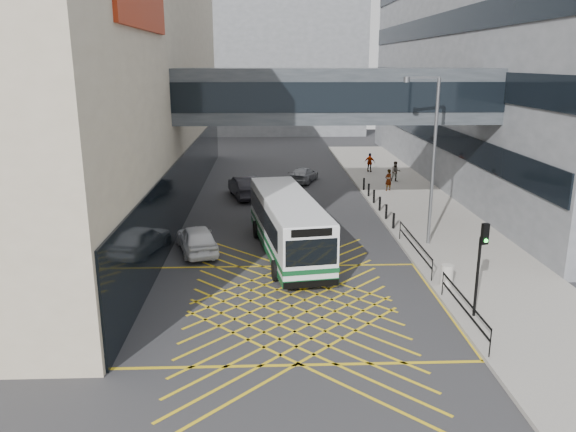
{
  "coord_description": "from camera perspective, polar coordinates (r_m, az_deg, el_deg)",
  "views": [
    {
      "loc": [
        -0.94,
        -20.44,
        9.32
      ],
      "look_at": [
        0.0,
        4.0,
        2.6
      ],
      "focal_mm": 35.0,
      "sensor_mm": 36.0,
      "label": 1
    }
  ],
  "objects": [
    {
      "name": "bollards",
      "position": [
        37.2,
        9.01,
        1.63
      ],
      "size": [
        0.14,
        10.14,
        0.9
      ],
      "color": "black",
      "rests_on": "pavement"
    },
    {
      "name": "car_dark",
      "position": [
        40.03,
        -4.41,
        3.0
      ],
      "size": [
        3.07,
        5.28,
        1.55
      ],
      "primitive_type": "imported",
      "rotation": [
        0.0,
        0.0,
        3.38
      ],
      "color": "black",
      "rests_on": "ground"
    },
    {
      "name": "car_white",
      "position": [
        28.7,
        -9.23,
        -2.27
      ],
      "size": [
        3.06,
        4.89,
        1.45
      ],
      "primitive_type": "imported",
      "rotation": [
        0.0,
        0.0,
        3.43
      ],
      "color": "white",
      "rests_on": "ground"
    },
    {
      "name": "traffic_light",
      "position": [
        21.5,
        19.01,
        -3.91
      ],
      "size": [
        0.29,
        0.44,
        3.65
      ],
      "rotation": [
        0.0,
        0.0,
        0.27
      ],
      "color": "black",
      "rests_on": "pavement"
    },
    {
      "name": "ground",
      "position": [
        22.48,
        0.4,
        -9.13
      ],
      "size": [
        120.0,
        120.0,
        0.0
      ],
      "primitive_type": "plane",
      "color": "#333335"
    },
    {
      "name": "litter_bin",
      "position": [
        24.83,
        15.84,
        -5.79
      ],
      "size": [
        0.52,
        0.52,
        0.9
      ],
      "primitive_type": "cylinder",
      "color": "#ADA89E",
      "rests_on": "pavement"
    },
    {
      "name": "building_far",
      "position": [
        80.45,
        -3.06,
        15.12
      ],
      "size": [
        28.0,
        16.0,
        18.0
      ],
      "primitive_type": "cube",
      "color": "slate",
      "rests_on": "ground"
    },
    {
      "name": "pedestrian_c",
      "position": [
        49.01,
        8.31,
        5.39
      ],
      "size": [
        1.06,
        0.87,
        1.61
      ],
      "primitive_type": "imported",
      "rotation": [
        0.0,
        0.0,
        2.63
      ],
      "color": "gray",
      "rests_on": "pavement"
    },
    {
      "name": "street_lamp",
      "position": [
        29.15,
        14.28,
        6.37
      ],
      "size": [
        1.93,
        0.56,
        8.5
      ],
      "rotation": [
        0.0,
        0.0,
        0.17
      ],
      "color": "slate",
      "rests_on": "pavement"
    },
    {
      "name": "pedestrian_a",
      "position": [
        41.97,
        10.16,
        3.62
      ],
      "size": [
        0.77,
        0.71,
        1.59
      ],
      "primitive_type": "imported",
      "rotation": [
        0.0,
        0.0,
        3.67
      ],
      "color": "gray",
      "rests_on": "pavement"
    },
    {
      "name": "kerb_railings",
      "position": [
        24.8,
        14.61,
        -5.05
      ],
      "size": [
        0.05,
        12.54,
        1.0
      ],
      "color": "black",
      "rests_on": "pavement"
    },
    {
      "name": "box_junction",
      "position": [
        22.48,
        0.4,
        -9.12
      ],
      "size": [
        12.0,
        9.0,
        0.01
      ],
      "color": "gold",
      "rests_on": "ground"
    },
    {
      "name": "bus",
      "position": [
        27.9,
        -0.07,
        -0.76
      ],
      "size": [
        3.93,
        10.69,
        2.93
      ],
      "rotation": [
        0.0,
        0.0,
        0.15
      ],
      "color": "silver",
      "rests_on": "ground"
    },
    {
      "name": "pavement",
      "position": [
        37.95,
        13.05,
        0.87
      ],
      "size": [
        6.0,
        54.0,
        0.16
      ],
      "primitive_type": "cube",
      "color": "gray",
      "rests_on": "ground"
    },
    {
      "name": "pedestrian_b",
      "position": [
        45.28,
        10.88,
        4.45
      ],
      "size": [
        0.78,
        0.46,
        1.6
      ],
      "primitive_type": "imported",
      "rotation": [
        0.0,
        0.0,
        -0.0
      ],
      "color": "gray",
      "rests_on": "pavement"
    },
    {
      "name": "car_silver",
      "position": [
        45.09,
        1.56,
        4.25
      ],
      "size": [
        2.95,
        4.4,
        1.26
      ],
      "primitive_type": "imported",
      "rotation": [
        0.0,
        0.0,
        2.81
      ],
      "color": "gray",
      "rests_on": "ground"
    },
    {
      "name": "skybridge",
      "position": [
        32.73,
        4.82,
        12.12
      ],
      "size": [
        20.0,
        4.1,
        3.0
      ],
      "color": "#363B40",
      "rests_on": "ground"
    }
  ]
}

